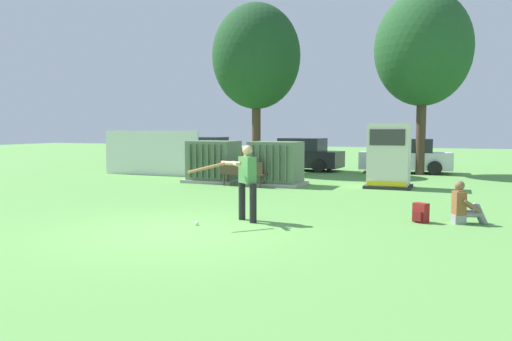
% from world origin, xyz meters
% --- Properties ---
extents(ground_plane, '(96.00, 96.00, 0.00)m').
position_xyz_m(ground_plane, '(0.00, 0.00, 0.00)').
color(ground_plane, '#5B9947').
extents(fence_panel, '(4.80, 0.12, 2.00)m').
position_xyz_m(fence_panel, '(-7.51, 10.50, 1.00)').
color(fence_panel, white).
rests_on(fence_panel, ground).
extents(transformer_west, '(2.10, 1.70, 1.62)m').
position_xyz_m(transformer_west, '(-3.59, 8.95, 0.79)').
color(transformer_west, '#9E9B93').
rests_on(transformer_west, ground).
extents(transformer_mid_west, '(2.10, 1.70, 1.62)m').
position_xyz_m(transformer_mid_west, '(-0.95, 8.83, 0.79)').
color(transformer_mid_west, '#9E9B93').
rests_on(transformer_mid_west, ground).
extents(generator_enclosure, '(1.60, 1.40, 2.30)m').
position_xyz_m(generator_enclosure, '(3.07, 9.49, 1.14)').
color(generator_enclosure, '#262626').
rests_on(generator_enclosure, ground).
extents(park_bench, '(1.84, 0.66, 0.92)m').
position_xyz_m(park_bench, '(-1.93, 7.92, 0.54)').
color(park_bench, '#4C3828').
rests_on(park_bench, ground).
extents(batter, '(1.16, 1.44, 1.74)m').
position_xyz_m(batter, '(0.87, 1.55, 0.98)').
color(batter, black).
rests_on(batter, ground).
extents(sports_ball, '(0.09, 0.09, 0.09)m').
position_xyz_m(sports_ball, '(0.05, 0.74, 0.04)').
color(sports_ball, white).
rests_on(sports_ball, ground).
extents(seated_spectator, '(0.79, 0.64, 0.96)m').
position_xyz_m(seated_spectator, '(5.49, 3.13, 0.38)').
color(seated_spectator, gray).
rests_on(seated_spectator, ground).
extents(backpack, '(0.38, 0.36, 0.44)m').
position_xyz_m(backpack, '(4.60, 2.90, 0.21)').
color(backpack, maroon).
rests_on(backpack, ground).
extents(tree_left, '(4.19, 4.19, 8.00)m').
position_xyz_m(tree_left, '(-3.69, 13.76, 5.49)').
color(tree_left, '#4C3828').
rests_on(tree_left, ground).
extents(tree_center_left, '(4.31, 4.31, 8.23)m').
position_xyz_m(tree_center_left, '(3.75, 15.31, 5.65)').
color(tree_center_left, '#4C3828').
rests_on(tree_center_left, ground).
extents(parked_car_leftmost, '(4.31, 2.14, 1.62)m').
position_xyz_m(parked_car_leftmost, '(-7.91, 16.48, 0.75)').
color(parked_car_leftmost, maroon).
rests_on(parked_car_leftmost, ground).
extents(parked_car_left_of_center, '(4.32, 2.16, 1.62)m').
position_xyz_m(parked_car_left_of_center, '(-2.01, 15.55, 0.75)').
color(parked_car_left_of_center, black).
rests_on(parked_car_left_of_center, ground).
extents(parked_car_right_of_center, '(4.33, 2.20, 1.62)m').
position_xyz_m(parked_car_right_of_center, '(3.06, 16.01, 0.75)').
color(parked_car_right_of_center, silver).
rests_on(parked_car_right_of_center, ground).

